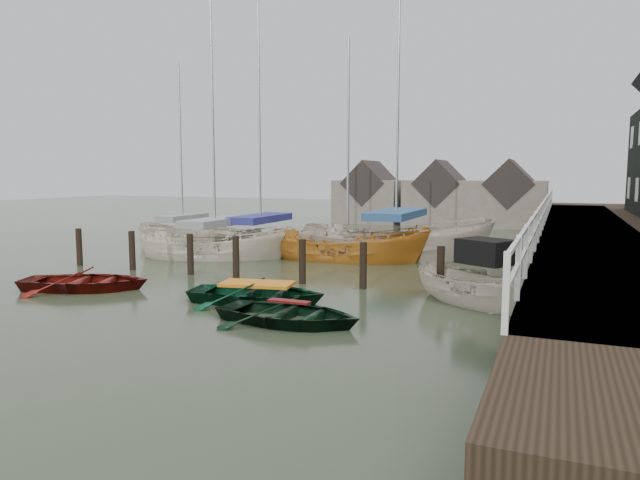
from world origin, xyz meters
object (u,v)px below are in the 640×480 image
at_px(sailboat_e, 183,242).
at_px(sailboat_d, 396,256).
at_px(sailboat_a, 216,256).
at_px(sailboat_b, 261,252).
at_px(motorboat, 483,302).
at_px(sailboat_c, 347,259).
at_px(rowboat_dkgreen, 289,323).
at_px(rowboat_red, 86,289).
at_px(rowboat_green, 257,303).

bearing_deg(sailboat_e, sailboat_d, -89.56).
bearing_deg(sailboat_a, sailboat_b, -46.34).
bearing_deg(motorboat, sailboat_d, 60.32).
bearing_deg(sailboat_b, sailboat_c, -89.48).
height_order(sailboat_b, sailboat_d, sailboat_d).
bearing_deg(motorboat, sailboat_a, 97.79).
height_order(motorboat, sailboat_e, sailboat_e).
xyz_separation_m(rowboat_dkgreen, motorboat, (3.88, 3.61, 0.10)).
relative_size(motorboat, sailboat_c, 0.45).
relative_size(rowboat_red, rowboat_green, 1.02).
relative_size(rowboat_dkgreen, sailboat_e, 0.35).
xyz_separation_m(rowboat_red, rowboat_dkgreen, (7.27, -1.13, 0.00)).
xyz_separation_m(rowboat_green, rowboat_dkgreen, (1.72, -1.59, 0.00)).
xyz_separation_m(motorboat, sailboat_a, (-11.20, 4.52, -0.03)).
bearing_deg(sailboat_a, rowboat_dkgreen, -156.70).
height_order(rowboat_red, sailboat_c, sailboat_c).
bearing_deg(sailboat_d, rowboat_green, 157.07).
distance_m(rowboat_red, sailboat_d, 12.03).
distance_m(rowboat_green, motorboat, 5.95).
bearing_deg(sailboat_c, rowboat_dkgreen, -170.62).
distance_m(sailboat_a, sailboat_e, 5.76).
distance_m(rowboat_red, sailboat_a, 7.00).
bearing_deg(sailboat_d, sailboat_e, 70.13).
xyz_separation_m(sailboat_a, sailboat_e, (-4.37, 3.75, 0.00)).
bearing_deg(rowboat_green, rowboat_red, 84.23).
bearing_deg(sailboat_d, motorboat, -165.31).
height_order(sailboat_c, sailboat_e, sailboat_e).
relative_size(sailboat_b, sailboat_d, 0.96).
xyz_separation_m(rowboat_dkgreen, sailboat_a, (-7.32, 8.13, 0.06)).
bearing_deg(rowboat_green, sailboat_a, 30.03).
bearing_deg(sailboat_a, sailboat_e, 30.66).
xyz_separation_m(rowboat_green, sailboat_e, (-9.96, 10.29, 0.07)).
relative_size(sailboat_d, sailboat_e, 1.24).
relative_size(rowboat_dkgreen, sailboat_c, 0.35).
bearing_deg(rowboat_red, motorboat, -99.25).
bearing_deg(rowboat_red, rowboat_dkgreen, -120.61).
bearing_deg(sailboat_a, motorboat, -130.67).
bearing_deg(motorboat, sailboat_e, 91.79).
distance_m(sailboat_c, sailboat_e, 9.71).
bearing_deg(sailboat_e, sailboat_a, -126.20).
distance_m(motorboat, sailboat_e, 17.63).
distance_m(sailboat_a, sailboat_c, 5.40).
height_order(rowboat_green, sailboat_e, sailboat_e).
distance_m(motorboat, sailboat_c, 8.70).
relative_size(rowboat_green, sailboat_d, 0.30).
xyz_separation_m(rowboat_red, sailboat_d, (6.74, 9.97, 0.06)).
bearing_deg(rowboat_dkgreen, rowboat_red, 83.22).
distance_m(motorboat, sailboat_d, 8.69).
relative_size(rowboat_green, sailboat_e, 0.37).
xyz_separation_m(rowboat_dkgreen, sailboat_c, (-2.19, 9.84, 0.01)).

